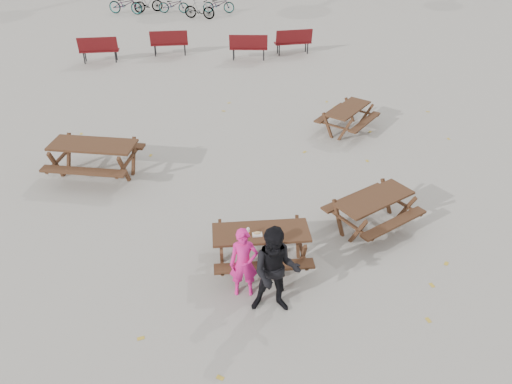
{
  "coord_description": "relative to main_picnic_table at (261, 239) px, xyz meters",
  "views": [
    {
      "loc": [
        -0.77,
        -7.3,
        6.39
      ],
      "look_at": [
        0.0,
        1.0,
        1.0
      ],
      "focal_mm": 35.0,
      "sensor_mm": 36.0,
      "label": 1
    }
  ],
  "objects": [
    {
      "name": "ground",
      "position": [
        0.0,
        0.0,
        -0.59
      ],
      "size": [
        80.0,
        80.0,
        0.0
      ],
      "primitive_type": "plane",
      "color": "gray",
      "rests_on": "ground"
    },
    {
      "name": "main_picnic_table",
      "position": [
        0.0,
        0.0,
        0.0
      ],
      "size": [
        1.8,
        1.45,
        0.78
      ],
      "color": "#351E13",
      "rests_on": "ground"
    },
    {
      "name": "food_tray",
      "position": [
        -0.08,
        -0.11,
        0.21
      ],
      "size": [
        0.18,
        0.11,
        0.03
      ],
      "primitive_type": "cube",
      "color": "white",
      "rests_on": "main_picnic_table"
    },
    {
      "name": "bread_roll",
      "position": [
        -0.08,
        -0.11,
        0.25
      ],
      "size": [
        0.14,
        0.06,
        0.05
      ],
      "primitive_type": "ellipsoid",
      "color": "tan",
      "rests_on": "food_tray"
    },
    {
      "name": "soda_bottle",
      "position": [
        -0.25,
        -0.09,
        0.26
      ],
      "size": [
        0.07,
        0.07,
        0.17
      ],
      "color": "silver",
      "rests_on": "main_picnic_table"
    },
    {
      "name": "child",
      "position": [
        -0.38,
        -0.75,
        0.1
      ],
      "size": [
        0.52,
        0.36,
        1.37
      ],
      "primitive_type": "imported",
      "rotation": [
        0.0,
        0.0,
        -0.06
      ],
      "color": "#E01C7F",
      "rests_on": "ground"
    },
    {
      "name": "adult",
      "position": [
        0.12,
        -1.19,
        0.26
      ],
      "size": [
        0.9,
        0.74,
        1.69
      ],
      "primitive_type": "imported",
      "rotation": [
        0.0,
        0.0,
        -0.13
      ],
      "color": "black",
      "rests_on": "ground"
    },
    {
      "name": "picnic_table_east",
      "position": [
        2.46,
        0.96,
        -0.22
      ],
      "size": [
        2.17,
        2.04,
        0.74
      ],
      "primitive_type": null,
      "rotation": [
        0.0,
        0.0,
        0.52
      ],
      "color": "#351E13",
      "rests_on": "ground"
    },
    {
      "name": "picnic_table_north",
      "position": [
        -3.7,
        3.68,
        -0.15
      ],
      "size": [
        2.35,
        2.05,
        0.88
      ],
      "primitive_type": null,
      "rotation": [
        0.0,
        0.0,
        -0.22
      ],
      "color": "#351E13",
      "rests_on": "ground"
    },
    {
      "name": "picnic_table_far",
      "position": [
        3.08,
        5.61,
        -0.24
      ],
      "size": [
        2.06,
        2.09,
        0.7
      ],
      "primitive_type": null,
      "rotation": [
        0.0,
        0.0,
        0.85
      ],
      "color": "#351E13",
      "rests_on": "ground"
    },
    {
      "name": "park_bench_row",
      "position": [
        -1.02,
        12.78,
        -0.07
      ],
      "size": [
        9.3,
        1.46,
        1.03
      ],
      "color": "maroon",
      "rests_on": "ground"
    },
    {
      "name": "bicycle_row",
      "position": [
        -2.77,
        20.22,
        -0.13
      ],
      "size": [
        6.7,
        2.58,
        0.98
      ],
      "color": "black",
      "rests_on": "ground"
    },
    {
      "name": "fallen_leaves",
      "position": [
        0.5,
        2.5,
        -0.58
      ],
      "size": [
        11.0,
        11.0,
        0.01
      ],
      "primitive_type": null,
      "color": "gold",
      "rests_on": "ground"
    }
  ]
}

